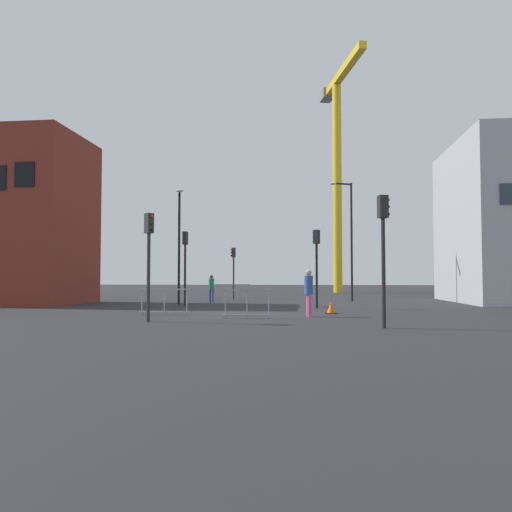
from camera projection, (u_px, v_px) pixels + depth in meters
The scene contains 16 objects.
ground at pixel (240, 314), 20.70m from camera, with size 160.00×160.00×0.00m, color #28282B.
brick_building at pixel (16, 220), 28.97m from camera, with size 7.81×6.07×9.79m.
construction_crane at pixel (337, 153), 50.57m from camera, with size 3.84×12.85×22.32m.
streetlamp_tall at pixel (349, 232), 31.98m from camera, with size 1.49×0.73×7.69m.
streetlamp_short at pixel (179, 237), 28.23m from camera, with size 0.69×1.64×6.42m.
traffic_light_crosswalk at pixel (383, 239), 15.15m from camera, with size 0.39×0.31×4.07m.
traffic_light_far at pixel (149, 248), 17.27m from camera, with size 0.37×0.36×3.79m.
traffic_light_island at pixel (185, 256), 26.58m from camera, with size 0.26×0.38×4.01m.
traffic_light_corner at pixel (316, 255), 24.77m from camera, with size 0.39×0.35×3.93m.
traffic_light_verge at pixel (233, 264), 35.93m from camera, with size 0.37×0.25×3.70m.
pedestrian_walking at pixel (211, 286), 30.39m from camera, with size 0.34×0.34×1.69m.
pedestrian_waiting at pixel (309, 289), 19.42m from camera, with size 0.34×0.34×1.85m.
safety_barrier_rear at pixel (164, 301), 20.43m from camera, with size 2.09×0.17×1.08m.
safety_barrier_front at pixel (232, 292), 33.15m from camera, with size 2.39×0.11×1.08m.
safety_barrier_right_run at pixel (247, 303), 18.77m from camera, with size 1.83×0.17×1.08m.
traffic_cone_orange at pixel (331, 308), 21.12m from camera, with size 0.50×0.50×0.50m.
Camera 1 is at (2.90, -20.59, 1.55)m, focal length 34.69 mm.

